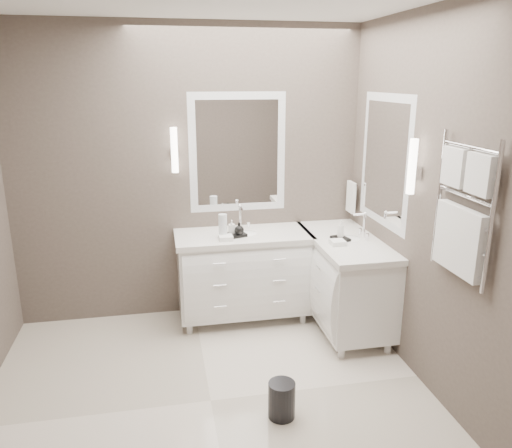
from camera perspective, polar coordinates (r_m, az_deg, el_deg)
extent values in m
cube|color=silver|center=(3.80, -5.20, -19.52)|extent=(3.20, 3.00, 0.01)
cube|color=#524842|center=(4.66, -7.61, 5.50)|extent=(3.20, 0.01, 2.70)
cube|color=#524842|center=(1.81, -1.08, -12.26)|extent=(3.20, 0.01, 2.70)
cube|color=#524842|center=(3.70, 19.77, 1.84)|extent=(0.01, 3.00, 2.70)
cube|color=white|center=(4.70, -1.46, -5.74)|extent=(1.20, 0.55, 0.70)
cube|color=silver|center=(4.57, -1.49, -1.38)|extent=(1.24, 0.59, 0.05)
ellipsoid|color=white|center=(4.57, -1.49, -1.56)|extent=(0.36, 0.28, 0.12)
cylinder|color=white|center=(4.68, -1.83, 0.78)|extent=(0.02, 0.02, 0.22)
cube|color=white|center=(4.63, 10.04, -6.35)|extent=(0.55, 1.20, 0.70)
cube|color=silver|center=(4.50, 10.28, -1.94)|extent=(0.59, 1.24, 0.05)
ellipsoid|color=white|center=(4.50, 10.27, -2.12)|extent=(0.36, 0.28, 0.12)
cylinder|color=white|center=(4.52, 12.26, -0.18)|extent=(0.02, 0.02, 0.22)
cube|color=white|center=(4.66, -2.11, 8.12)|extent=(0.90, 0.02, 1.10)
cube|color=white|center=(4.66, -2.11, 8.12)|extent=(0.77, 0.02, 0.96)
cube|color=white|center=(4.34, 14.50, 7.01)|extent=(0.02, 0.90, 1.10)
cube|color=white|center=(4.34, 14.50, 7.01)|extent=(0.02, 0.90, 0.96)
cube|color=white|center=(4.54, -9.29, 7.71)|extent=(0.05, 0.05, 0.10)
cylinder|color=white|center=(4.54, -9.32, 8.33)|extent=(0.06, 0.06, 0.40)
cube|color=white|center=(3.81, 17.35, 5.53)|extent=(0.05, 0.05, 0.10)
cylinder|color=white|center=(3.80, 17.41, 6.27)|extent=(0.06, 0.06, 0.40)
cylinder|color=white|center=(4.88, 11.01, 4.63)|extent=(0.02, 0.22, 0.02)
cube|color=white|center=(4.91, 10.81, 3.03)|extent=(0.03, 0.17, 0.30)
cylinder|color=white|center=(3.11, 25.38, 0.47)|extent=(0.03, 0.03, 0.90)
cylinder|color=white|center=(3.55, 20.24, 2.87)|extent=(0.03, 0.03, 0.90)
cube|color=white|center=(3.17, 24.29, 5.18)|extent=(0.06, 0.22, 0.24)
cube|color=white|center=(3.38, 21.80, 6.07)|extent=(0.06, 0.22, 0.24)
cube|color=white|center=(3.38, 22.18, -1.70)|extent=(0.06, 0.46, 0.42)
cylinder|color=black|center=(3.57, 2.95, -19.42)|extent=(0.23, 0.23, 0.26)
cube|color=black|center=(4.48, -2.36, -1.25)|extent=(0.21, 0.18, 0.03)
cube|color=black|center=(4.44, 9.62, -1.66)|extent=(0.15, 0.18, 0.02)
cylinder|color=silver|center=(4.41, -3.81, -0.25)|extent=(0.10, 0.10, 0.22)
imported|color=white|center=(4.47, -2.79, -0.30)|extent=(0.06, 0.06, 0.12)
imported|color=black|center=(4.43, -1.93, -0.50)|extent=(0.09, 0.09, 0.11)
imported|color=white|center=(4.41, 9.67, -0.56)|extent=(0.07, 0.07, 0.15)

